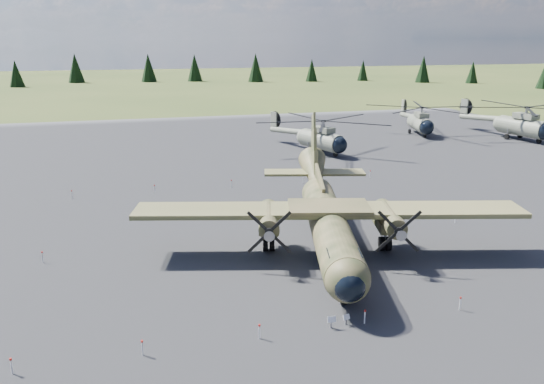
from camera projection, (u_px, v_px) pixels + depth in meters
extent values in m
plane|color=brown|center=(269.00, 241.00, 41.48)|extent=(500.00, 500.00, 0.00)
cube|color=#56565B|center=(243.00, 204.00, 50.76)|extent=(120.00, 120.00, 0.04)
cylinder|color=#373F22|center=(329.00, 227.00, 38.08)|extent=(6.80, 17.51, 2.70)
sphere|color=#373F22|center=(347.00, 280.00, 29.74)|extent=(3.21, 3.21, 2.65)
sphere|color=black|center=(349.00, 285.00, 29.25)|extent=(2.36, 2.36, 1.95)
cube|color=black|center=(344.00, 257.00, 31.02)|extent=(2.24, 1.96, 0.53)
cone|color=#373F22|center=(315.00, 174.00, 48.73)|extent=(4.16, 7.07, 4.06)
cube|color=#95979A|center=(327.00, 236.00, 39.32)|extent=(3.17, 6.06, 0.48)
cube|color=#333F21|center=(329.00, 210.00, 38.24)|extent=(27.95, 9.91, 0.34)
cube|color=#373F22|center=(329.00, 207.00, 38.18)|extent=(6.45, 4.76, 0.34)
cylinder|color=#373F22|center=(269.00, 219.00, 38.04)|extent=(2.61, 5.22, 1.45)
cube|color=#373F22|center=(269.00, 223.00, 38.96)|extent=(2.19, 3.53, 0.77)
cone|color=gray|center=(269.00, 234.00, 35.03)|extent=(0.92, 1.02, 0.73)
cylinder|color=black|center=(269.00, 244.00, 39.42)|extent=(1.08, 1.23, 1.06)
cylinder|color=#373F22|center=(389.00, 218.00, 38.17)|extent=(2.61, 5.22, 1.45)
cube|color=#373F22|center=(386.00, 223.00, 39.08)|extent=(2.19, 3.53, 0.77)
cone|color=gray|center=(400.00, 233.00, 35.16)|extent=(0.92, 1.02, 0.73)
cylinder|color=black|center=(385.00, 243.00, 39.54)|extent=(1.08, 1.23, 1.06)
cube|color=#373F22|center=(319.00, 178.00, 45.05)|extent=(2.01, 7.14, 1.62)
cube|color=#333F21|center=(314.00, 172.00, 49.18)|extent=(9.50, 4.29, 0.21)
cylinder|color=gray|center=(344.00, 286.00, 31.13)|extent=(0.16, 0.16, 0.87)
cylinder|color=black|center=(343.00, 297.00, 31.33)|extent=(0.54, 0.96, 0.90)
cylinder|color=gray|center=(321.00, 141.00, 72.45)|extent=(4.87, 7.46, 2.45)
sphere|color=black|center=(339.00, 145.00, 69.74)|extent=(2.92, 2.92, 2.25)
sphere|color=gray|center=(305.00, 137.00, 75.18)|extent=(2.92, 2.92, 2.25)
cube|color=gray|center=(323.00, 130.00, 71.71)|extent=(2.70, 3.53, 0.73)
cylinder|color=gray|center=(323.00, 124.00, 71.51)|extent=(0.46, 0.46, 0.98)
cylinder|color=gray|center=(289.00, 131.00, 77.92)|extent=(3.84, 8.08, 1.40)
cube|color=gray|center=(274.00, 120.00, 80.42)|extent=(0.70, 1.35, 2.35)
cylinder|color=black|center=(276.00, 120.00, 80.61)|extent=(0.99, 2.39, 2.55)
cylinder|color=black|center=(335.00, 154.00, 70.57)|extent=(0.50, 0.72, 0.67)
cylinder|color=black|center=(308.00, 151.00, 73.00)|extent=(0.56, 0.84, 0.78)
cylinder|color=gray|center=(308.00, 147.00, 72.86)|extent=(0.18, 0.18, 1.42)
cylinder|color=black|center=(322.00, 148.00, 74.51)|extent=(0.56, 0.84, 0.78)
cylinder|color=gray|center=(322.00, 145.00, 74.36)|extent=(0.18, 0.18, 1.42)
cylinder|color=gray|center=(420.00, 124.00, 86.62)|extent=(3.96, 7.38, 2.43)
sphere|color=black|center=(427.00, 128.00, 83.27)|extent=(2.69, 2.69, 2.24)
sphere|color=gray|center=(414.00, 121.00, 89.99)|extent=(2.69, 2.69, 2.24)
cube|color=gray|center=(422.00, 115.00, 85.82)|extent=(2.32, 3.41, 0.73)
cylinder|color=gray|center=(422.00, 110.00, 85.61)|extent=(0.42, 0.42, 0.97)
cylinder|color=gray|center=(408.00, 116.00, 93.40)|extent=(2.68, 8.28, 1.39)
cube|color=gray|center=(403.00, 106.00, 96.57)|extent=(0.52, 1.38, 2.34)
cylinder|color=black|center=(405.00, 106.00, 96.57)|extent=(0.63, 2.48, 2.53)
cylinder|color=black|center=(425.00, 136.00, 84.21)|extent=(0.42, 0.71, 0.66)
cylinder|color=black|center=(409.00, 131.00, 88.10)|extent=(0.46, 0.82, 0.78)
cylinder|color=gray|center=(410.00, 128.00, 87.96)|extent=(0.16, 0.16, 1.41)
cylinder|color=black|center=(425.00, 131.00, 88.18)|extent=(0.46, 0.82, 0.78)
cylinder|color=gray|center=(425.00, 128.00, 88.03)|extent=(0.16, 0.16, 1.41)
cylinder|color=gray|center=(522.00, 127.00, 82.03)|extent=(4.17, 8.32, 2.76)
sphere|color=black|center=(544.00, 131.00, 78.59)|extent=(2.96, 2.96, 2.54)
sphere|color=gray|center=(501.00, 124.00, 85.48)|extent=(2.96, 2.96, 2.54)
cube|color=gray|center=(526.00, 116.00, 81.15)|extent=(2.49, 3.82, 0.83)
cylinder|color=gray|center=(527.00, 111.00, 80.92)|extent=(0.46, 0.46, 1.10)
cylinder|color=gray|center=(482.00, 118.00, 88.97)|extent=(2.63, 9.44, 1.58)
cube|color=gray|center=(464.00, 107.00, 92.18)|extent=(0.52, 1.56, 2.65)
cylinder|color=black|center=(466.00, 107.00, 92.34)|extent=(0.59, 2.84, 2.87)
cylinder|color=black|center=(539.00, 141.00, 79.60)|extent=(0.44, 0.79, 0.75)
cylinder|color=black|center=(507.00, 137.00, 83.02)|extent=(0.49, 0.93, 0.88)
cylinder|color=gray|center=(507.00, 133.00, 82.85)|extent=(0.18, 0.18, 1.60)
cylinder|color=black|center=(520.00, 135.00, 84.24)|extent=(0.49, 0.93, 0.88)
cylinder|color=gray|center=(521.00, 132.00, 84.08)|extent=(0.18, 0.18, 1.60)
cube|color=gray|center=(331.00, 323.00, 28.91)|extent=(0.09, 0.09, 0.58)
cube|color=white|center=(332.00, 319.00, 28.78)|extent=(0.47, 0.22, 0.33)
cube|color=gray|center=(346.00, 320.00, 29.28)|extent=(0.09, 0.09, 0.50)
cube|color=white|center=(346.00, 317.00, 29.18)|extent=(0.43, 0.26, 0.28)
cylinder|color=white|center=(12.00, 367.00, 24.91)|extent=(0.07, 0.07, 0.80)
cylinder|color=#AD1912|center=(10.00, 359.00, 24.80)|extent=(0.12, 0.12, 0.10)
cylinder|color=white|center=(142.00, 348.00, 26.38)|extent=(0.07, 0.07, 0.80)
cylinder|color=#AD1912|center=(142.00, 341.00, 26.27)|extent=(0.12, 0.12, 0.10)
cylinder|color=white|center=(259.00, 332.00, 27.85)|extent=(0.07, 0.07, 0.80)
cylinder|color=#AD1912|center=(259.00, 325.00, 27.74)|extent=(0.12, 0.12, 0.10)
cylinder|color=white|center=(365.00, 317.00, 29.32)|extent=(0.07, 0.07, 0.80)
cylinder|color=#AD1912|center=(365.00, 311.00, 29.21)|extent=(0.12, 0.12, 0.10)
cylinder|color=white|center=(460.00, 304.00, 30.79)|extent=(0.07, 0.07, 0.80)
cylinder|color=#AD1912|center=(461.00, 298.00, 30.68)|extent=(0.12, 0.12, 0.10)
cylinder|color=white|center=(72.00, 195.00, 52.31)|extent=(0.07, 0.07, 0.80)
cylinder|color=#AD1912|center=(72.00, 191.00, 52.20)|extent=(0.12, 0.12, 0.10)
cylinder|color=white|center=(155.00, 189.00, 54.27)|extent=(0.07, 0.07, 0.80)
cylinder|color=#AD1912|center=(154.00, 185.00, 54.15)|extent=(0.12, 0.12, 0.10)
cylinder|color=white|center=(231.00, 184.00, 56.22)|extent=(0.07, 0.07, 0.80)
cylinder|color=#AD1912|center=(231.00, 180.00, 56.11)|extent=(0.12, 0.12, 0.10)
cylinder|color=white|center=(303.00, 179.00, 58.18)|extent=(0.07, 0.07, 0.80)
cylinder|color=#AD1912|center=(303.00, 175.00, 58.07)|extent=(0.12, 0.12, 0.10)
cylinder|color=white|center=(370.00, 174.00, 60.14)|extent=(0.07, 0.07, 0.80)
cylinder|color=#AD1912|center=(370.00, 171.00, 60.03)|extent=(0.12, 0.12, 0.10)
cylinder|color=white|center=(43.00, 258.00, 37.33)|extent=(0.07, 0.07, 0.80)
cylinder|color=#AD1912|center=(42.00, 252.00, 37.22)|extent=(0.12, 0.12, 0.10)
cylinder|color=white|center=(455.00, 219.00, 45.41)|extent=(0.07, 0.07, 0.80)
cylinder|color=#AD1912|center=(456.00, 214.00, 45.29)|extent=(0.12, 0.12, 0.10)
cone|color=black|center=(472.00, 72.00, 186.94)|extent=(4.28, 4.28, 7.64)
cone|color=black|center=(423.00, 69.00, 190.11)|extent=(5.31, 5.31, 9.49)
cone|color=black|center=(363.00, 70.00, 198.61)|extent=(4.25, 4.25, 7.59)
cone|color=black|center=(312.00, 70.00, 194.90)|extent=(4.55, 4.55, 8.13)
cone|color=black|center=(256.00, 67.00, 192.83)|extent=(5.69, 5.69, 10.17)
cone|color=black|center=(195.00, 68.00, 195.58)|extent=(5.49, 5.49, 9.81)
cone|color=black|center=(148.00, 68.00, 192.89)|extent=(5.62, 5.62, 10.04)
cone|color=black|center=(75.00, 68.00, 189.21)|extent=(5.74, 5.74, 10.25)
cone|color=black|center=(16.00, 73.00, 172.25)|extent=(4.80, 4.80, 8.57)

